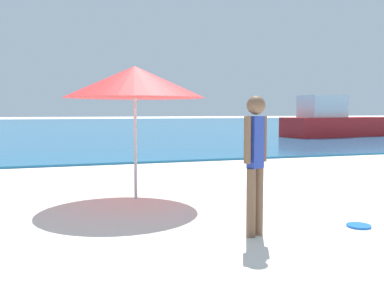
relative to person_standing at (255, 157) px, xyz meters
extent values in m
cube|color=#1E6B9E|center=(0.11, 36.73, -0.84)|extent=(160.00, 60.00, 0.06)
cylinder|color=brown|center=(0.06, 0.03, -0.50)|extent=(0.10, 0.10, 0.75)
cylinder|color=brown|center=(-0.06, -0.03, -0.50)|extent=(0.10, 0.10, 0.75)
cube|color=#233899|center=(0.00, 0.00, 0.16)|extent=(0.20, 0.17, 0.57)
sphere|color=brown|center=(0.00, 0.00, 0.56)|extent=(0.20, 0.20, 0.20)
cylinder|color=brown|center=(0.13, 0.06, 0.19)|extent=(0.08, 0.08, 0.50)
cylinder|color=brown|center=(-0.13, -0.06, 0.19)|extent=(0.08, 0.08, 0.50)
cylinder|color=blue|center=(1.34, -0.05, -0.86)|extent=(0.28, 0.28, 0.03)
cube|color=red|center=(11.99, 14.58, -0.33)|extent=(6.31, 2.75, 0.98)
cube|color=silver|center=(10.90, 14.44, 0.71)|extent=(2.36, 1.65, 1.10)
cylinder|color=#B7B7BC|center=(-0.88, 2.39, 0.15)|extent=(0.05, 0.05, 2.04)
cone|color=red|center=(-0.88, 2.39, 0.94)|extent=(2.17, 2.17, 0.49)
camera|label=1|loc=(-2.08, -4.19, 0.50)|focal=40.04mm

